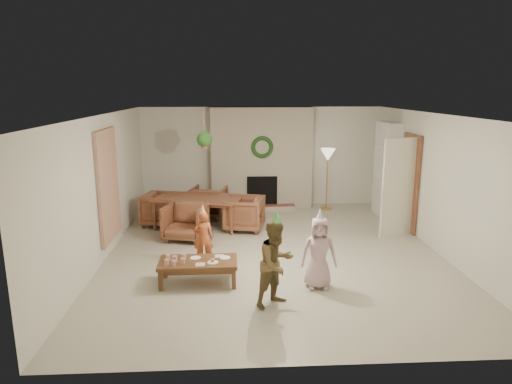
{
  "coord_description": "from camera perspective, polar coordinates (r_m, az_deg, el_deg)",
  "views": [
    {
      "loc": [
        -0.75,
        -7.8,
        2.94
      ],
      "look_at": [
        -0.3,
        0.4,
        1.05
      ],
      "focal_mm": 31.63,
      "sensor_mm": 36.0,
      "label": 1
    }
  ],
  "objects": [
    {
      "name": "floor",
      "position": [
        8.37,
        2.22,
        -7.61
      ],
      "size": [
        7.0,
        7.0,
        0.0
      ],
      "primitive_type": "plane",
      "color": "#B7B29E",
      "rests_on": "ground"
    },
    {
      "name": "ceiling",
      "position": [
        7.85,
        2.38,
        9.73
      ],
      "size": [
        7.0,
        7.0,
        0.0
      ],
      "primitive_type": "plane",
      "rotation": [
        3.14,
        0.0,
        0.0
      ],
      "color": "white",
      "rests_on": "wall_back"
    },
    {
      "name": "wall_back",
      "position": [
        11.45,
        0.64,
        4.46
      ],
      "size": [
        7.0,
        0.0,
        7.0
      ],
      "primitive_type": "plane",
      "rotation": [
        1.57,
        0.0,
        0.0
      ],
      "color": "silver",
      "rests_on": "floor"
    },
    {
      "name": "wall_front",
      "position": [
        4.68,
        6.37,
        -8.26
      ],
      "size": [
        7.0,
        0.0,
        7.0
      ],
      "primitive_type": "plane",
      "rotation": [
        -1.57,
        0.0,
        0.0
      ],
      "color": "silver",
      "rests_on": "floor"
    },
    {
      "name": "wall_left",
      "position": [
        8.3,
        -18.81,
        0.5
      ],
      "size": [
        0.0,
        7.0,
        7.0
      ],
      "primitive_type": "plane",
      "rotation": [
        1.57,
        0.0,
        1.57
      ],
      "color": "silver",
      "rests_on": "floor"
    },
    {
      "name": "wall_right",
      "position": [
        8.82,
        22.09,
        0.95
      ],
      "size": [
        0.0,
        7.0,
        7.0
      ],
      "primitive_type": "plane",
      "rotation": [
        1.57,
        0.0,
        -1.57
      ],
      "color": "silver",
      "rests_on": "floor"
    },
    {
      "name": "fireplace_mass",
      "position": [
        11.26,
        0.71,
        4.31
      ],
      "size": [
        2.5,
        0.4,
        2.5
      ],
      "primitive_type": "cube",
      "color": "#552A16",
      "rests_on": "floor"
    },
    {
      "name": "fireplace_hearth",
      "position": [
        11.16,
        0.82,
        -2.01
      ],
      "size": [
        1.6,
        0.3,
        0.12
      ],
      "primitive_type": "cube",
      "color": "maroon",
      "rests_on": "floor"
    },
    {
      "name": "fireplace_firebox",
      "position": [
        11.23,
        0.76,
        0.14
      ],
      "size": [
        0.75,
        0.12,
        0.75
      ],
      "primitive_type": "cube",
      "color": "black",
      "rests_on": "floor"
    },
    {
      "name": "fireplace_wreath",
      "position": [
        10.99,
        0.8,
        5.68
      ],
      "size": [
        0.54,
        0.1,
        0.54
      ],
      "primitive_type": "torus",
      "rotation": [
        1.57,
        0.0,
        0.0
      ],
      "color": "#194319",
      "rests_on": "fireplace_mass"
    },
    {
      "name": "floor_lamp_base",
      "position": [
        11.44,
        8.84,
        -2.03
      ],
      "size": [
        0.28,
        0.28,
        0.03
      ],
      "primitive_type": "cylinder",
      "color": "gold",
      "rests_on": "floor"
    },
    {
      "name": "floor_lamp_post",
      "position": [
        11.28,
        8.96,
        1.37
      ],
      "size": [
        0.03,
        0.03,
        1.36
      ],
      "primitive_type": "cylinder",
      "color": "gold",
      "rests_on": "floor"
    },
    {
      "name": "floor_lamp_shade",
      "position": [
        11.17,
        9.08,
        4.67
      ],
      "size": [
        0.36,
        0.36,
        0.3
      ],
      "primitive_type": "cone",
      "rotation": [
        3.14,
        0.0,
        0.0
      ],
      "color": "beige",
      "rests_on": "floor_lamp_post"
    },
    {
      "name": "bookshelf_carcass",
      "position": [
        10.88,
        16.19,
        2.7
      ],
      "size": [
        0.3,
        1.0,
        2.2
      ],
      "primitive_type": "cube",
      "color": "white",
      "rests_on": "floor"
    },
    {
      "name": "bookshelf_shelf_a",
      "position": [
        11.0,
        15.88,
        -0.63
      ],
      "size": [
        0.3,
        0.92,
        0.03
      ],
      "primitive_type": "cube",
      "color": "white",
      "rests_on": "bookshelf_carcass"
    },
    {
      "name": "bookshelf_shelf_b",
      "position": [
        10.92,
        16.01,
        1.41
      ],
      "size": [
        0.3,
        0.92,
        0.03
      ],
      "primitive_type": "cube",
      "color": "white",
      "rests_on": "bookshelf_carcass"
    },
    {
      "name": "bookshelf_shelf_c",
      "position": [
        10.85,
        16.14,
        3.48
      ],
      "size": [
        0.3,
        0.92,
        0.03
      ],
      "primitive_type": "cube",
      "color": "white",
      "rests_on": "bookshelf_carcass"
    },
    {
      "name": "bookshelf_shelf_d",
      "position": [
        10.79,
        16.27,
        5.57
      ],
      "size": [
        0.3,
        0.92,
        0.03
      ],
      "primitive_type": "cube",
      "color": "white",
      "rests_on": "bookshelf_carcass"
    },
    {
      "name": "books_row_lower",
      "position": [
        10.83,
        16.08,
        -0.1
      ],
      "size": [
        0.2,
        0.4,
        0.24
      ],
      "primitive_type": "cube",
      "color": "#9C311C",
      "rests_on": "bookshelf_shelf_a"
    },
    {
      "name": "books_row_mid",
      "position": [
        10.93,
        15.87,
        2.18
      ],
      "size": [
        0.2,
        0.44,
        0.24
      ],
      "primitive_type": "cube",
      "color": "#286492",
      "rests_on": "bookshelf_shelf_b"
    },
    {
      "name": "books_row_upper",
      "position": [
        10.73,
        16.25,
        4.07
      ],
      "size": [
        0.2,
        0.36,
        0.22
      ],
      "primitive_type": "cube",
      "color": "#A78623",
      "rests_on": "bookshelf_shelf_c"
    },
    {
      "name": "door_frame",
      "position": [
        9.93,
        18.88,
        1.1
      ],
      "size": [
        0.05,
        0.86,
        2.04
      ],
      "primitive_type": "cube",
      "color": "brown",
      "rests_on": "floor"
    },
    {
      "name": "door_leaf",
      "position": [
        9.45,
        17.57,
        0.49
      ],
      "size": [
        0.77,
        0.32,
        2.0
      ],
      "primitive_type": "cube",
      "rotation": [
        0.0,
        0.0,
        -1.22
      ],
      "color": "beige",
      "rests_on": "floor"
    },
    {
      "name": "curtain_panel",
      "position": [
        8.47,
        -18.19,
        0.79
      ],
      "size": [
        0.06,
        1.2,
        2.0
      ],
      "primitive_type": "cube",
      "color": "beige",
      "rests_on": "wall_left"
    },
    {
      "name": "dining_table",
      "position": [
        9.82,
        -7.35,
        -2.6
      ],
      "size": [
        2.04,
        1.43,
        0.65
      ],
      "primitive_type": "imported",
      "rotation": [
        0.0,
        0.0,
        -0.23
      ],
      "color": "brown",
      "rests_on": "floor"
    },
    {
      "name": "dining_chair_near",
      "position": [
        9.07,
        -8.9,
        -3.74
      ],
      "size": [
        0.93,
        0.95,
        0.72
      ],
      "primitive_type": "imported",
      "rotation": [
        0.0,
        0.0,
        -0.23
      ],
      "color": "brown",
      "rests_on": "floor"
    },
    {
      "name": "dining_chair_far",
      "position": [
        10.56,
        -6.03,
        -1.27
      ],
      "size": [
        0.93,
        0.95,
        0.72
      ],
      "primitive_type": "imported",
      "rotation": [
        0.0,
        0.0,
        2.91
      ],
      "color": "brown",
      "rests_on": "floor"
    },
    {
      "name": "dining_chair_left",
      "position": [
        10.08,
        -11.77,
        -2.16
      ],
      "size": [
        0.95,
        0.93,
        0.72
      ],
      "primitive_type": "imported",
      "rotation": [
        0.0,
        0.0,
        1.34
      ],
      "color": "brown",
      "rests_on": "floor"
    },
    {
      "name": "dining_chair_right",
      "position": [
        9.56,
        -1.52,
        -2.72
      ],
      "size": [
        0.95,
        0.93,
        0.72
      ],
      "primitive_type": "imported",
      "rotation": [
        0.0,
        0.0,
        -1.81
      ],
      "color": "brown",
      "rests_on": "floor"
    },
    {
      "name": "hanging_plant_cord",
      "position": [
        9.35,
        -6.57,
        8.02
      ],
      "size": [
        0.01,
        0.01,
        0.7
      ],
      "primitive_type": "cylinder",
      "color": "tan",
      "rests_on": "ceiling"
    },
    {
      "name": "hanging_plant_pot",
      "position": [
        9.39,
        -6.51,
        5.9
      ],
      "size": [
        0.16,
        0.16,
        0.12
      ],
      "primitive_type": "cylinder",
      "color": "#A25034",
      "rests_on": "hanging_plant_cord"
    },
    {
      "name": "hanging_plant_foliage",
      "position": [
        9.38,
        -6.53,
        6.62
      ],
      "size": [
        0.32,
        0.32,
        0.32
      ],
      "primitive_type": "sphere",
      "color": "#20511B",
      "rests_on": "hanging_plant_pot"
    },
    {
      "name": "coffee_table_top",
      "position": [
        7.05,
        -7.34,
        -8.8
      ],
      "size": [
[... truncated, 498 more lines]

